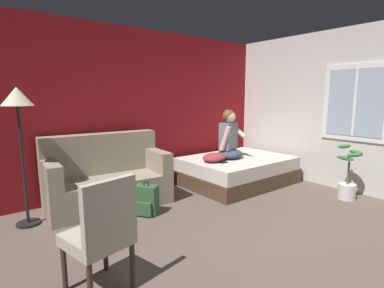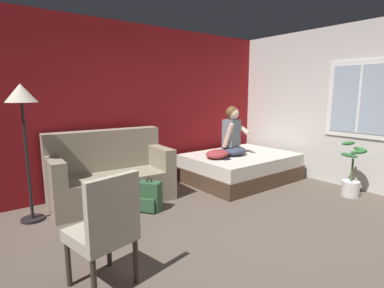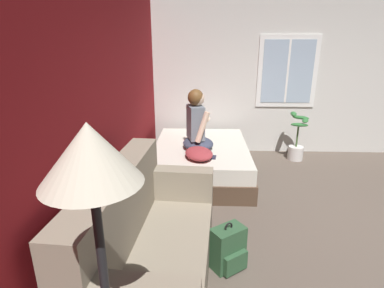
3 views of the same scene
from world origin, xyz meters
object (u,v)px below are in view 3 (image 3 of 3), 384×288
at_px(throw_pillow, 199,154).
at_px(bed, 201,160).
at_px(backpack, 228,249).
at_px(cell_phone, 213,157).
at_px(potted_plant, 297,143).
at_px(person_seated, 197,125).
at_px(couch, 148,247).
at_px(floor_lamp, 94,196).

bearing_deg(throw_pillow, bed, -2.40).
distance_m(backpack, cell_phone, 1.57).
relative_size(bed, throw_pillow, 4.05).
xyz_separation_m(backpack, throw_pillow, (1.50, 0.29, 0.36)).
bearing_deg(potted_plant, backpack, 153.12).
height_order(bed, cell_phone, cell_phone).
relative_size(person_seated, throw_pillow, 1.82).
relative_size(throw_pillow, potted_plant, 0.56).
relative_size(bed, cell_phone, 13.49).
distance_m(backpack, throw_pillow, 1.57).
distance_m(couch, person_seated, 2.24).
xyz_separation_m(backpack, floor_lamp, (-1.33, 0.63, 1.24)).
distance_m(cell_phone, floor_lamp, 3.07).
height_order(couch, floor_lamp, floor_lamp).
relative_size(throw_pillow, cell_phone, 3.33).
distance_m(floor_lamp, potted_plant, 4.70).
bearing_deg(backpack, bed, 7.47).
distance_m(couch, floor_lamp, 1.48).
relative_size(backpack, cell_phone, 3.18).
bearing_deg(floor_lamp, bed, -6.01).
relative_size(person_seated, floor_lamp, 0.51).
bearing_deg(bed, couch, 170.25).
bearing_deg(floor_lamp, person_seated, -5.25).
bearing_deg(backpack, person_seated, 9.83).
bearing_deg(floor_lamp, cell_phone, -10.48).
bearing_deg(cell_phone, couch, 78.83).
xyz_separation_m(cell_phone, potted_plant, (1.22, -1.50, -0.18)).
xyz_separation_m(person_seated, throw_pillow, (-0.40, -0.04, -0.29)).
height_order(person_seated, floor_lamp, floor_lamp).
height_order(backpack, cell_phone, cell_phone).
xyz_separation_m(person_seated, backpack, (-1.90, -0.33, -0.64)).
distance_m(bed, cell_phone, 0.60).
height_order(person_seated, cell_phone, person_seated).
distance_m(throw_pillow, cell_phone, 0.21).
bearing_deg(backpack, throw_pillow, 11.01).
xyz_separation_m(couch, throw_pillow, (1.77, -0.38, 0.16)).
bearing_deg(backpack, cell_phone, 3.54).
distance_m(person_seated, throw_pillow, 0.49).
bearing_deg(cell_phone, potted_plant, -134.31).
relative_size(person_seated, potted_plant, 1.03).
relative_size(couch, floor_lamp, 1.03).
bearing_deg(couch, person_seated, -8.91).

